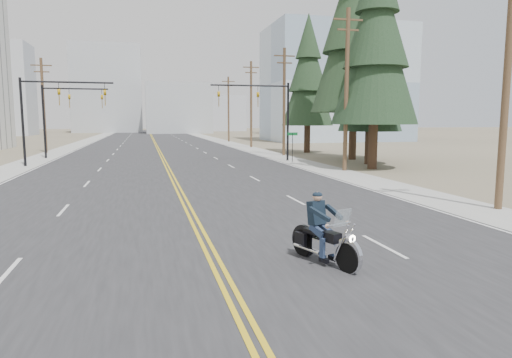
% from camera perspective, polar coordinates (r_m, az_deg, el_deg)
% --- Properties ---
extents(ground_plane, '(400.00, 400.00, 0.00)m').
position_cam_1_polar(ground_plane, '(8.68, -1.25, -17.71)').
color(ground_plane, '#776D56').
rests_on(ground_plane, ground).
extents(road, '(20.00, 200.00, 0.01)m').
position_cam_1_polar(road, '(77.79, -12.55, 4.48)').
color(road, '#303033').
rests_on(road, ground).
extents(sidewalk_left, '(3.00, 200.00, 0.01)m').
position_cam_1_polar(sidewalk_left, '(78.38, -21.00, 4.19)').
color(sidewalk_left, '#A5A5A0').
rests_on(sidewalk_left, ground).
extents(sidewalk_right, '(3.00, 200.00, 0.01)m').
position_cam_1_polar(sidewalk_right, '(78.88, -4.14, 4.68)').
color(sidewalk_right, '#A5A5A0').
rests_on(sidewalk_right, ground).
extents(traffic_mast_left, '(7.10, 0.26, 7.00)m').
position_cam_1_polar(traffic_mast_left, '(40.36, -24.44, 8.50)').
color(traffic_mast_left, black).
rests_on(traffic_mast_left, ground).
extents(traffic_mast_right, '(7.10, 0.26, 7.00)m').
position_cam_1_polar(traffic_mast_right, '(41.11, 1.30, 9.12)').
color(traffic_mast_right, black).
rests_on(traffic_mast_right, ground).
extents(traffic_mast_far, '(6.10, 0.26, 7.00)m').
position_cam_1_polar(traffic_mast_far, '(48.30, -23.09, 8.20)').
color(traffic_mast_far, black).
rests_on(traffic_mast_far, ground).
extents(street_sign, '(0.90, 0.06, 2.62)m').
position_cam_1_polar(street_sign, '(39.74, 4.59, 4.63)').
color(street_sign, black).
rests_on(street_sign, ground).
extents(utility_pole_a, '(2.20, 0.30, 11.00)m').
position_cam_1_polar(utility_pole_a, '(21.25, 28.93, 12.00)').
color(utility_pole_a, brown).
rests_on(utility_pole_a, ground).
extents(utility_pole_b, '(2.20, 0.30, 11.50)m').
position_cam_1_polar(utility_pole_b, '(33.88, 11.25, 11.12)').
color(utility_pole_b, brown).
rests_on(utility_pole_b, ground).
extents(utility_pole_c, '(2.20, 0.30, 11.00)m').
position_cam_1_polar(utility_pole_c, '(47.88, 3.54, 9.81)').
color(utility_pole_c, brown).
rests_on(utility_pole_c, ground).
extents(utility_pole_d, '(2.20, 0.30, 11.50)m').
position_cam_1_polar(utility_pole_d, '(62.36, -0.61, 9.48)').
color(utility_pole_d, brown).
rests_on(utility_pole_d, ground).
extents(utility_pole_e, '(2.20, 0.30, 11.00)m').
position_cam_1_polar(utility_pole_e, '(78.99, -3.45, 8.84)').
color(utility_pole_e, brown).
rests_on(utility_pole_e, ground).
extents(utility_pole_left, '(2.20, 0.30, 10.50)m').
position_cam_1_polar(utility_pole_left, '(56.75, -25.03, 8.50)').
color(utility_pole_left, brown).
rests_on(utility_pole_left, ground).
extents(glass_building, '(24.00, 16.00, 20.00)m').
position_cam_1_polar(glass_building, '(84.91, 9.85, 11.53)').
color(glass_building, '#9EB5CC').
rests_on(glass_building, ground).
extents(haze_bldg_a, '(14.00, 12.00, 22.00)m').
position_cam_1_polar(haze_bldg_a, '(127.33, -29.37, 9.73)').
color(haze_bldg_a, '#B7BCC6').
rests_on(haze_bldg_a, ground).
extents(haze_bldg_b, '(18.00, 14.00, 14.00)m').
position_cam_1_polar(haze_bldg_b, '(133.08, -9.70, 8.69)').
color(haze_bldg_b, '#ADB2B7').
rests_on(haze_bldg_b, ground).
extents(haze_bldg_c, '(16.00, 12.00, 18.00)m').
position_cam_1_polar(haze_bldg_c, '(124.96, 5.82, 9.77)').
color(haze_bldg_c, '#B7BCC6').
rests_on(haze_bldg_c, ground).
extents(haze_bldg_d, '(20.00, 15.00, 26.00)m').
position_cam_1_polar(haze_bldg_d, '(148.33, -18.05, 10.61)').
color(haze_bldg_d, '#ADB2B7').
rests_on(haze_bldg_d, ground).
extents(haze_bldg_e, '(14.00, 14.00, 12.00)m').
position_cam_1_polar(haze_bldg_e, '(159.94, -4.20, 8.18)').
color(haze_bldg_e, '#B7BCC6').
rests_on(haze_bldg_e, ground).
extents(motorcyclist, '(1.75, 2.56, 1.84)m').
position_cam_1_polar(motorcyclist, '(11.84, 8.61, -6.20)').
color(motorcyclist, black).
rests_on(motorcyclist, ground).
extents(conifer_near, '(6.38, 6.38, 16.89)m').
position_cam_1_polar(conifer_near, '(36.12, 14.80, 16.72)').
color(conifer_near, '#382619').
rests_on(conifer_near, ground).
extents(conifer_mid, '(5.22, 5.22, 13.92)m').
position_cam_1_polar(conifer_mid, '(39.71, 14.24, 13.37)').
color(conifer_mid, '#382619').
rests_on(conifer_mid, ground).
extents(conifer_tall, '(7.96, 7.96, 22.10)m').
position_cam_1_polar(conifer_tall, '(44.80, 12.37, 18.80)').
color(conifer_tall, '#382619').
rests_on(conifer_tall, ground).
extents(conifer_far, '(5.78, 5.78, 15.47)m').
position_cam_1_polar(conifer_far, '(52.77, 6.52, 12.97)').
color(conifer_far, '#382619').
rests_on(conifer_far, ground).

